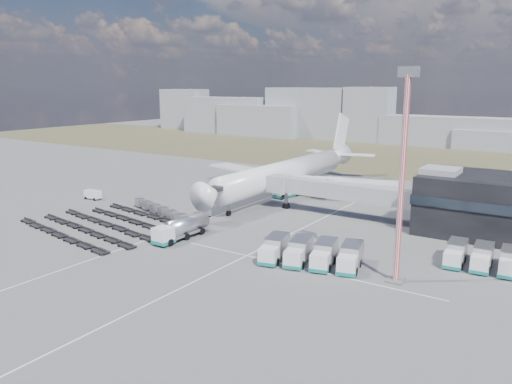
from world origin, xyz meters
The scene contains 15 objects.
ground centered at (0.00, 0.00, 0.00)m, with size 420.00×420.00×0.00m, color #565659.
grass_strip centered at (0.00, 110.00, 0.01)m, with size 420.00×90.00×0.01m, color brown.
lane_markings centered at (9.77, 3.00, 0.01)m, with size 47.12×110.00×0.01m.
jet_bridge centered at (15.90, 20.42, 5.05)m, with size 30.30×3.80×7.05m.
airliner centered at (0.00, 32.38, 5.29)m, with size 51.59×64.53×17.62m.
skyline centered at (-25.64, 147.16, 8.49)m, with size 296.81×23.45×24.00m.
fuel_tanker centered at (2.20, -6.99, 1.80)m, with size 3.01×11.20×3.61m.
pushback_tug centered at (-4.00, 6.02, 0.75)m, with size 3.37×1.90×1.51m, color white.
utility_van centered at (-33.71, 3.81, 1.04)m, with size 3.83×1.73×2.08m, color white.
catering_truck centered at (0.83, 29.85, 1.58)m, with size 3.96×7.12×3.09m.
service_trucks_near centered at (25.60, -5.76, 1.65)m, with size 15.04×10.53×3.03m.
service_trucks_far centered at (46.11, 5.91, 1.54)m, with size 9.77×7.64×2.84m.
uld_row centered at (-11.69, 1.96, 1.03)m, with size 18.56×7.19×1.72m.
baggage_dollies centered at (-14.35, -9.06, 0.38)m, with size 30.77×23.36×0.76m.
floodlight_mast centered at (37.80, -5.68, 13.59)m, with size 2.56×2.09×27.11m.
Camera 1 is at (56.24, -66.17, 25.00)m, focal length 35.00 mm.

